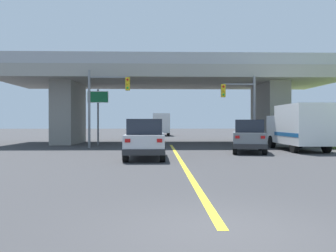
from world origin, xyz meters
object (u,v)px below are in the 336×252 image
at_px(suv_lead, 145,139).
at_px(box_truck, 299,127).
at_px(semi_truck_distant, 161,124).
at_px(suv_crossing, 249,136).
at_px(traffic_signal_nearside, 243,102).
at_px(highway_sign, 98,104).
at_px(traffic_signal_farside, 103,98).

xyz_separation_m(suv_lead, box_truck, (9.96, 5.03, 0.57)).
bearing_deg(semi_truck_distant, suv_crossing, -80.15).
height_order(suv_crossing, traffic_signal_nearside, traffic_signal_nearside).
height_order(traffic_signal_nearside, semi_truck_distant, traffic_signal_nearside).
relative_size(traffic_signal_nearside, semi_truck_distant, 0.82).
xyz_separation_m(suv_lead, semi_truck_distant, (1.17, 33.01, 0.61)).
bearing_deg(suv_lead, traffic_signal_nearside, 49.55).
distance_m(box_truck, highway_sign, 15.29).
xyz_separation_m(traffic_signal_nearside, traffic_signal_farside, (-10.40, -0.15, 0.30)).
height_order(suv_lead, traffic_signal_farside, traffic_signal_farside).
relative_size(box_truck, traffic_signal_nearside, 1.20).
bearing_deg(highway_sign, suv_lead, -68.59).
distance_m(suv_crossing, highway_sign, 12.77).
xyz_separation_m(traffic_signal_nearside, highway_sign, (-11.17, 2.38, -0.04)).
distance_m(traffic_signal_nearside, semi_truck_distant, 25.53).
relative_size(suv_crossing, traffic_signal_nearside, 0.91).
height_order(box_truck, highway_sign, highway_sign).
xyz_separation_m(box_truck, semi_truck_distant, (-8.80, 27.98, 0.04)).
height_order(traffic_signal_nearside, highway_sign, traffic_signal_nearside).
height_order(box_truck, traffic_signal_farside, traffic_signal_farside).
bearing_deg(suv_crossing, traffic_signal_farside, 167.50).
bearing_deg(traffic_signal_nearside, highway_sign, 167.95).
relative_size(suv_crossing, traffic_signal_farside, 0.85).
relative_size(suv_lead, semi_truck_distant, 0.73).
bearing_deg(traffic_signal_farside, traffic_signal_nearside, 0.85).
bearing_deg(traffic_signal_farside, box_truck, -12.84).
bearing_deg(semi_truck_distant, traffic_signal_nearside, -76.73).
distance_m(box_truck, traffic_signal_nearside, 4.71).
distance_m(suv_lead, highway_sign, 11.63).
distance_m(suv_crossing, semi_truck_distant, 29.84).
height_order(suv_lead, suv_crossing, same).
bearing_deg(traffic_signal_farside, semi_truck_distant, 79.65).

